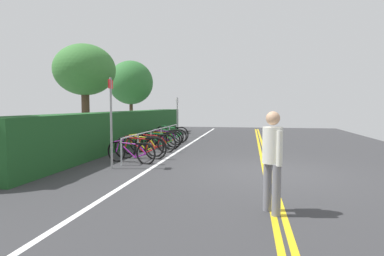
{
  "coord_description": "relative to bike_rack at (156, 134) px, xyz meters",
  "views": [
    {
      "loc": [
        -8.64,
        0.46,
        1.74
      ],
      "look_at": [
        2.84,
        2.52,
        0.94
      ],
      "focal_mm": 30.46,
      "sensor_mm": 36.0,
      "label": 1
    }
  ],
  "objects": [
    {
      "name": "hedge_backdrop",
      "position": [
        1.5,
        1.76,
        0.14
      ],
      "size": [
        16.15,
        1.02,
        1.48
      ],
      "primitive_type": "cube",
      "color": "#1C4C21",
      "rests_on": "ground_plane"
    },
    {
      "name": "pedestrian",
      "position": [
        -7.11,
        -4.03,
        0.34
      ],
      "size": [
        0.45,
        0.32,
        1.65
      ],
      "color": "slate",
      "rests_on": "ground_plane"
    },
    {
      "name": "centre_line_yellow_outer",
      "position": [
        -3.79,
        -4.06,
        -0.6
      ],
      "size": [
        31.69,
        0.1,
        0.0
      ],
      "primitive_type": "cube",
      "color": "gold",
      "rests_on": "ground_plane"
    },
    {
      "name": "tree_mid",
      "position": [
        0.3,
        3.18,
        2.6
      ],
      "size": [
        2.55,
        2.55,
        4.3
      ],
      "color": "#473323",
      "rests_on": "ground_plane"
    },
    {
      "name": "bicycle_5",
      "position": [
        0.72,
        -0.03,
        -0.27
      ],
      "size": [
        0.48,
        1.72,
        0.72
      ],
      "color": "black",
      "rests_on": "ground_plane"
    },
    {
      "name": "bicycle_2",
      "position": [
        -1.62,
        0.02,
        -0.25
      ],
      "size": [
        0.61,
        1.7,
        0.76
      ],
      "color": "black",
      "rests_on": "ground_plane"
    },
    {
      "name": "sign_post_near",
      "position": [
        -4.07,
        0.08,
        0.89
      ],
      "size": [
        0.36,
        0.08,
        2.5
      ],
      "color": "gray",
      "rests_on": "ground_plane"
    },
    {
      "name": "tree_far_right",
      "position": [
        6.9,
        3.66,
        2.55
      ],
      "size": [
        2.74,
        2.74,
        4.51
      ],
      "color": "#473323",
      "rests_on": "ground_plane"
    },
    {
      "name": "sign_post_far",
      "position": [
        4.7,
        0.22,
        0.71
      ],
      "size": [
        0.36,
        0.06,
        2.18
      ],
      "color": "gray",
      "rests_on": "ground_plane"
    },
    {
      "name": "bicycle_4",
      "position": [
        -0.03,
        -0.08,
        -0.26
      ],
      "size": [
        0.59,
        1.76,
        0.74
      ],
      "color": "black",
      "rests_on": "ground_plane"
    },
    {
      "name": "bike_rack",
      "position": [
        0.0,
        0.0,
        0.0
      ],
      "size": [
        7.2,
        0.05,
        0.81
      ],
      "color": "#9EA0A5",
      "rests_on": "ground_plane"
    },
    {
      "name": "ground_plane",
      "position": [
        -3.79,
        -4.14,
        -0.63
      ],
      "size": [
        35.21,
        11.92,
        0.05
      ],
      "primitive_type": "cube",
      "color": "#353538"
    },
    {
      "name": "bicycle_1",
      "position": [
        -2.32,
        -0.13,
        -0.24
      ],
      "size": [
        0.46,
        1.81,
        0.78
      ],
      "color": "black",
      "rests_on": "ground_plane"
    },
    {
      "name": "centre_line_yellow_inner",
      "position": [
        -3.79,
        -4.22,
        -0.6
      ],
      "size": [
        31.69,
        0.1,
        0.0
      ],
      "primitive_type": "cube",
      "color": "gold",
      "rests_on": "ground_plane"
    },
    {
      "name": "bicycle_8",
      "position": [
        3.02,
        0.12,
        -0.24
      ],
      "size": [
        0.56,
        1.8,
        0.77
      ],
      "color": "black",
      "rests_on": "ground_plane"
    },
    {
      "name": "bicycle_7",
      "position": [
        2.31,
        0.04,
        -0.28
      ],
      "size": [
        0.46,
        1.64,
        0.69
      ],
      "color": "black",
      "rests_on": "ground_plane"
    },
    {
      "name": "bicycle_0",
      "position": [
        -3.09,
        -0.1,
        -0.28
      ],
      "size": [
        0.59,
        1.72,
        0.7
      ],
      "color": "black",
      "rests_on": "ground_plane"
    },
    {
      "name": "bicycle_3",
      "position": [
        -0.81,
        -0.1,
        -0.26
      ],
      "size": [
        0.46,
        1.77,
        0.74
      ],
      "color": "black",
      "rests_on": "ground_plane"
    },
    {
      "name": "bicycle_6",
      "position": [
        1.53,
        0.11,
        -0.27
      ],
      "size": [
        0.52,
        1.75,
        0.72
      ],
      "color": "black",
      "rests_on": "ground_plane"
    },
    {
      "name": "bike_lane_stripe_white",
      "position": [
        -3.79,
        -0.97,
        -0.6
      ],
      "size": [
        31.69,
        0.12,
        0.0
      ],
      "primitive_type": "cube",
      "color": "white",
      "rests_on": "ground_plane"
    }
  ]
}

